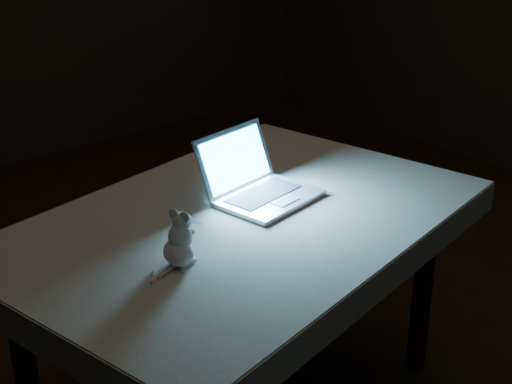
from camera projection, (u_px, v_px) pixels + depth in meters
floor at (283, 357)px, 2.70m from camera, size 5.00×5.00×0.00m
table at (243, 321)px, 2.29m from camera, size 1.46×1.09×0.70m
tablecloth at (225, 246)px, 2.08m from camera, size 1.64×1.35×0.09m
laptop at (270, 170)px, 2.21m from camera, size 0.34×0.31×0.20m
plush_mouse at (178, 239)px, 1.85m from camera, size 0.14×0.14×0.15m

